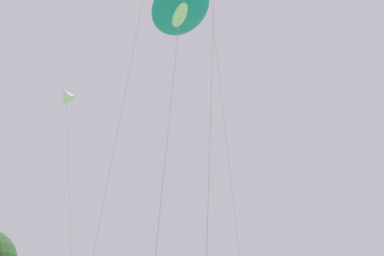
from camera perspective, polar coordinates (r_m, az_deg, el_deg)
big_show_kite at (r=22.73m, az=-1.37°, el=14.97°), size 5.35×9.62×16.13m
small_kite_stunt_black at (r=23.59m, az=-15.41°, el=3.91°), size 1.76×1.86×12.58m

